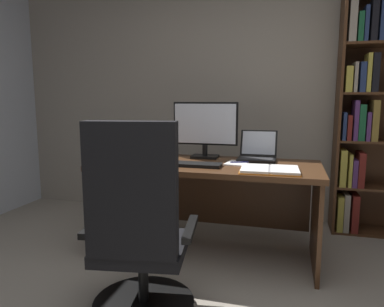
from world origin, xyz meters
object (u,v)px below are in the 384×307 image
Objects in this scene: bookshelf at (371,115)px; keyboard at (193,164)px; computer_mouse at (155,162)px; pen at (239,162)px; laptop at (257,154)px; desk at (208,186)px; open_binder at (270,170)px; monitor at (205,129)px; notepad at (237,163)px; office_chair at (138,238)px; reading_stand_with_book at (160,145)px.

bookshelf is 1.75m from keyboard.
pen is (0.62, 0.18, -0.01)m from computer_mouse.
computer_mouse is (-0.74, -0.40, -0.03)m from laptop.
pen is (0.25, -0.05, 0.21)m from desk.
keyboard is 1.01× the size of open_binder.
bookshelf reaches higher than open_binder.
monitor reaches higher than computer_mouse.
laptop is 0.27m from notepad.
computer_mouse is at bearing 180.00° from keyboard.
office_chair is 5.38× the size of notepad.
open_binder is (0.99, -0.51, -0.07)m from reading_stand_with_book.
reading_stand_with_book is at bearing 170.76° from monitor.
notepad reaches higher than desk.
reading_stand_with_book is 0.81m from pen.
reading_stand_with_book is 0.79m from notepad.
bookshelf is 7.35× the size of reading_stand_with_book.
office_chair is 2.69× the size of keyboard.
office_chair is 2.71× the size of open_binder.
computer_mouse reaches higher than notepad.
pen is (-0.24, 0.23, 0.00)m from open_binder.
reading_stand_with_book is at bearing -163.22° from bookshelf.
desk is 0.34m from pen.
open_binder is at bearing -5.10° from keyboard.
pen is (0.32, -0.22, -0.23)m from monitor.
computer_mouse is at bearing -74.38° from reading_stand_with_book.
reading_stand_with_book is (-0.43, 0.46, 0.07)m from keyboard.
monitor is 1.31× the size of open_binder.
office_chair reaches higher than pen.
monitor reaches higher than office_chair.
keyboard is (-0.00, -0.39, -0.23)m from monitor.
laptop is 2.99× the size of computer_mouse.
keyboard is 0.30m from computer_mouse.
reading_stand_with_book is (-0.50, 0.24, 0.28)m from desk.
bookshelf reaches higher than pen.
keyboard is (-1.39, -1.01, -0.34)m from bookshelf.
office_chair is 3.63× the size of laptop.
laptop is 0.87m from reading_stand_with_book.
open_binder is (-0.83, -1.06, -0.34)m from bookshelf.
monitor is 0.46m from reading_stand_with_book.
computer_mouse reaches higher than pen.
desk is 4.12× the size of keyboard.
open_binder is (0.49, -0.27, 0.21)m from desk.
bookshelf is 5.11× the size of keyboard.
laptop is 0.84m from computer_mouse.
pen is (0.32, 0.18, 0.00)m from keyboard.
reading_stand_with_book reaches higher than keyboard.
keyboard is at bearing 0.00° from computer_mouse.
pen reaches higher than desk.
bookshelf is at bearing 24.00° from monitor.
desk is at bearing -68.61° from monitor.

